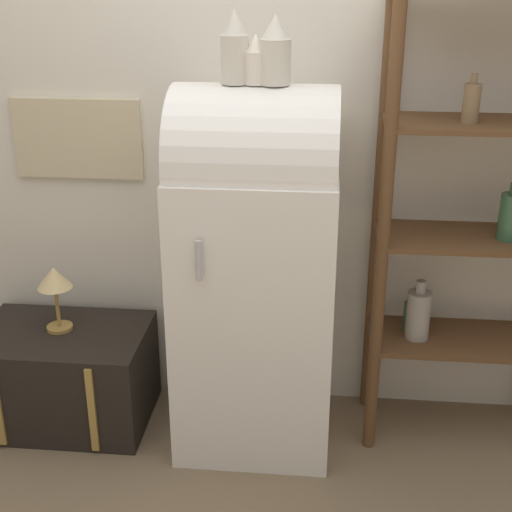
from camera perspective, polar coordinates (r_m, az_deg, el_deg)
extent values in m
plane|color=#7A664C|center=(3.01, -0.51, -16.48)|extent=(12.00, 12.00, 0.00)
cube|color=silver|center=(2.96, 0.61, 11.93)|extent=(7.00, 0.05, 2.70)
cube|color=#C6B793|center=(3.12, -14.07, 9.08)|extent=(0.55, 0.02, 0.34)
cube|color=white|center=(2.90, -0.01, -4.19)|extent=(0.62, 0.59, 1.18)
cylinder|color=white|center=(2.68, -0.01, 7.72)|extent=(0.61, 0.56, 0.56)
cylinder|color=#B7B7BC|center=(2.50, -4.61, -0.36)|extent=(0.02, 0.02, 0.15)
cube|color=black|center=(3.28, -14.99, -9.19)|extent=(0.72, 0.49, 0.43)
cube|color=#AD8942|center=(3.02, -12.99, -11.98)|extent=(0.03, 0.01, 0.39)
cylinder|color=brown|center=(2.72, 10.08, 0.71)|extent=(0.05, 0.05, 1.80)
cylinder|color=brown|center=(3.01, 9.70, 2.89)|extent=(0.05, 0.05, 1.80)
cube|color=brown|center=(3.10, 16.00, -6.42)|extent=(0.75, 0.34, 0.02)
cube|color=brown|center=(2.92, 16.92, 1.37)|extent=(0.75, 0.34, 0.02)
cube|color=brown|center=(2.80, 17.96, 10.01)|extent=(0.75, 0.34, 0.02)
cylinder|color=#7F6647|center=(2.73, 16.84, 11.60)|extent=(0.06, 0.06, 0.14)
cylinder|color=#7F6647|center=(2.72, 17.05, 13.42)|extent=(0.02, 0.02, 0.04)
cylinder|color=#9E998E|center=(3.00, 12.85, -4.63)|extent=(0.10, 0.10, 0.20)
cylinder|color=#9E998E|center=(2.95, 13.06, -2.41)|extent=(0.04, 0.04, 0.05)
cylinder|color=#335B3D|center=(3.07, 12.30, -4.74)|extent=(0.06, 0.06, 0.13)
cylinder|color=#335B3D|center=(3.04, 12.42, -3.41)|extent=(0.03, 0.03, 0.03)
cylinder|color=#335B3D|center=(2.89, 19.71, 2.95)|extent=(0.09, 0.09, 0.18)
cylinder|color=beige|center=(2.62, -1.70, 15.43)|extent=(0.10, 0.10, 0.17)
cone|color=beige|center=(2.60, -1.74, 18.25)|extent=(0.09, 0.09, 0.09)
cylinder|color=silver|center=(2.61, -0.01, 14.80)|extent=(0.08, 0.08, 0.11)
cone|color=silver|center=(2.60, -0.01, 16.71)|extent=(0.07, 0.07, 0.06)
cylinder|color=beige|center=(2.60, 1.52, 15.26)|extent=(0.11, 0.11, 0.16)
cone|color=beige|center=(2.59, 1.55, 17.90)|extent=(0.10, 0.10, 0.08)
cylinder|color=#AD8942|center=(3.19, -15.42, -5.52)|extent=(0.11, 0.11, 0.02)
cylinder|color=#AD8942|center=(3.15, -15.60, -3.93)|extent=(0.02, 0.02, 0.18)
cone|color=#DBC184|center=(3.09, -15.86, -1.67)|extent=(0.15, 0.15, 0.09)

